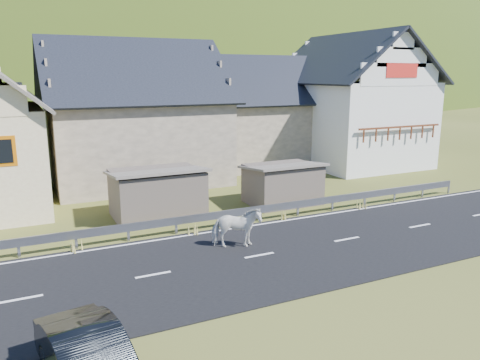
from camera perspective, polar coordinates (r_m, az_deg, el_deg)
ground at (r=17.49m, az=2.37°, el=-9.28°), size 160.00×160.00×0.00m
road at (r=17.49m, az=2.37°, el=-9.22°), size 60.00×7.00×0.04m
lane_markings at (r=17.48m, az=2.37°, el=-9.14°), size 60.00×6.60×0.01m
guardrail at (r=20.44m, az=-2.45°, el=-4.31°), size 28.10×0.09×0.75m
shed_left at (r=22.24m, az=-10.07°, el=-1.65°), size 4.30×3.30×2.40m
shed_right at (r=24.30m, az=5.18°, el=-0.52°), size 3.80×2.90×2.20m
house_stone_a at (r=30.12m, az=-12.89°, el=8.78°), size 10.80×9.80×8.90m
house_stone_b at (r=35.53m, az=2.49°, el=9.00°), size 9.80×8.80×8.10m
house_white at (r=36.27m, az=13.33°, el=10.06°), size 8.80×10.80×9.70m
mountain at (r=196.53m, az=-21.62°, el=4.10°), size 440.00×280.00×260.00m
horse at (r=17.99m, az=-0.45°, el=-5.80°), size 1.45×2.07×1.59m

